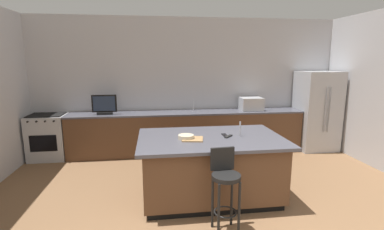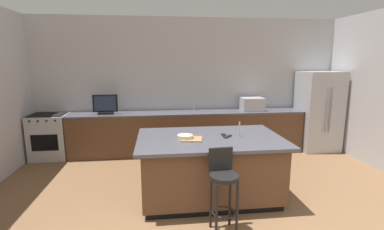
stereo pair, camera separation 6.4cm
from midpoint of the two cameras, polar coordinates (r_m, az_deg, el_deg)
name	(u,v)px [view 2 (the right image)]	position (r m, az deg, el deg)	size (l,w,h in m)	color
wall_back	(189,85)	(6.41, -0.35, 6.13)	(7.26, 0.12, 2.94)	#BCBCC1
counter_back	(188,132)	(6.21, -0.45, -3.52)	(5.06, 0.62, 0.92)	brown
kitchen_island	(210,167)	(4.25, 4.04, -10.40)	(2.09, 1.35, 0.92)	black
refrigerator	(318,111)	(7.01, 24.41, 0.76)	(0.84, 0.81, 1.78)	#B7BABF
range_oven	(50,136)	(6.55, -26.59, -3.87)	(0.73, 0.63, 0.94)	#B7BABF
microwave	(252,104)	(6.40, 12.39, 2.17)	(0.48, 0.36, 0.29)	#B7BABF
tv_monitor	(105,105)	(6.08, -16.87, 1.92)	(0.50, 0.16, 0.41)	black
sink_faucet_back	(194,106)	(6.20, 0.74, 1.93)	(0.02, 0.02, 0.24)	#B2B2B7
sink_faucet_island	(239,129)	(4.18, 10.02, -2.81)	(0.02, 0.02, 0.22)	#B2B2B7
bar_stool_center	(223,183)	(3.41, 6.88, -13.55)	(0.34, 0.35, 1.01)	black
fruit_bowl	(185,137)	(3.99, -0.94, -4.49)	(0.22, 0.22, 0.06)	beige
cell_phone	(224,135)	(4.23, 6.90, -4.05)	(0.07, 0.15, 0.01)	black
tv_remote	(228,136)	(4.13, 7.70, -4.33)	(0.04, 0.17, 0.02)	black
cutting_board	(192,139)	(3.97, 0.39, -4.89)	(0.29, 0.27, 0.02)	#A87F51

